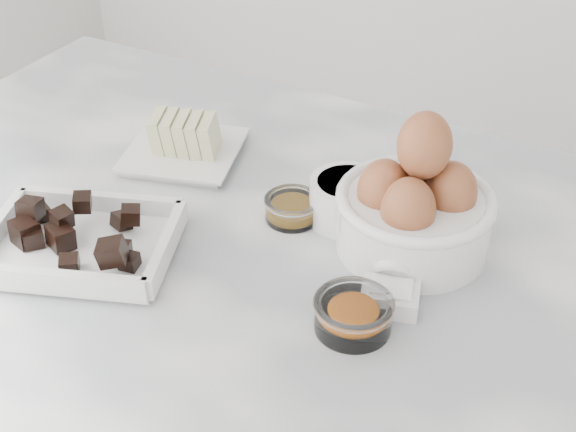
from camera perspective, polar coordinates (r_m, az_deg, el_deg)
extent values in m
cube|color=white|center=(0.94, -1.95, -3.58)|extent=(1.20, 0.80, 0.04)
cube|color=white|center=(0.95, -14.40, -2.36)|extent=(0.24, 0.21, 0.01)
cube|color=white|center=(1.11, -7.42, 4.39)|extent=(0.17, 0.17, 0.01)
cube|color=white|center=(1.11, -7.45, 4.70)|extent=(0.19, 0.19, 0.00)
cylinder|color=white|center=(0.97, 4.26, 1.11)|extent=(0.09, 0.09, 0.06)
cylinder|color=white|center=(0.95, 4.32, 2.24)|extent=(0.08, 0.08, 0.01)
cylinder|color=white|center=(0.93, 8.91, -0.44)|extent=(0.18, 0.18, 0.07)
torus|color=white|center=(0.91, 9.10, 1.22)|extent=(0.18, 0.18, 0.02)
ellipsoid|color=#9C5632|center=(0.90, 11.44, 1.21)|extent=(0.06, 0.06, 0.08)
ellipsoid|color=#9C5632|center=(0.91, 6.91, 2.12)|extent=(0.06, 0.06, 0.08)
ellipsoid|color=#9C5632|center=(0.93, 10.19, 2.65)|extent=(0.06, 0.06, 0.08)
ellipsoid|color=#9C5632|center=(0.88, 7.90, 0.59)|extent=(0.06, 0.06, 0.08)
ellipsoid|color=#9C5632|center=(0.87, 9.69, 4.97)|extent=(0.06, 0.06, 0.08)
cylinder|color=white|center=(0.97, 0.30, 0.51)|extent=(0.07, 0.07, 0.03)
torus|color=white|center=(0.97, 0.30, 1.13)|extent=(0.07, 0.07, 0.01)
cylinder|color=orange|center=(0.98, 0.30, 0.29)|extent=(0.05, 0.05, 0.01)
cylinder|color=white|center=(0.82, 4.66, -7.06)|extent=(0.08, 0.08, 0.03)
torus|color=white|center=(0.81, 4.72, -6.24)|extent=(0.08, 0.08, 0.01)
ellipsoid|color=orange|center=(0.82, 4.67, -7.00)|extent=(0.05, 0.05, 0.02)
cube|color=white|center=(0.90, 9.02, -3.69)|extent=(0.06, 0.06, 0.02)
cube|color=black|center=(0.89, 9.09, -3.14)|extent=(0.04, 0.04, 0.00)
torus|color=white|center=(0.91, 8.99, -2.17)|extent=(0.05, 0.04, 0.04)
cube|color=white|center=(0.86, 7.28, -5.77)|extent=(0.07, 0.06, 0.02)
cube|color=white|center=(0.85, 7.35, -5.11)|extent=(0.05, 0.05, 0.00)
torus|color=white|center=(0.87, 7.54, -3.83)|extent=(0.05, 0.05, 0.04)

